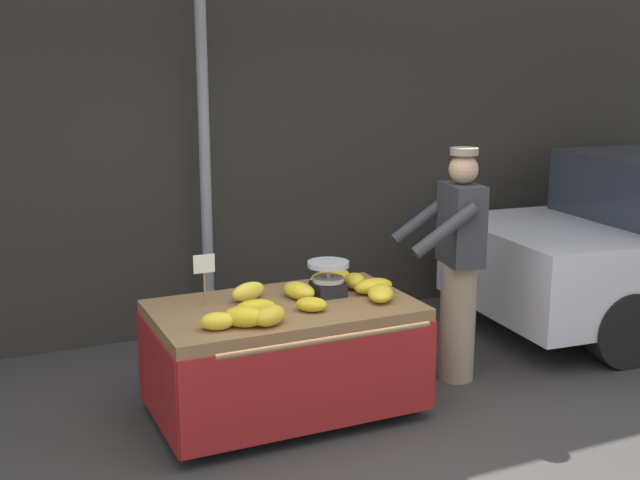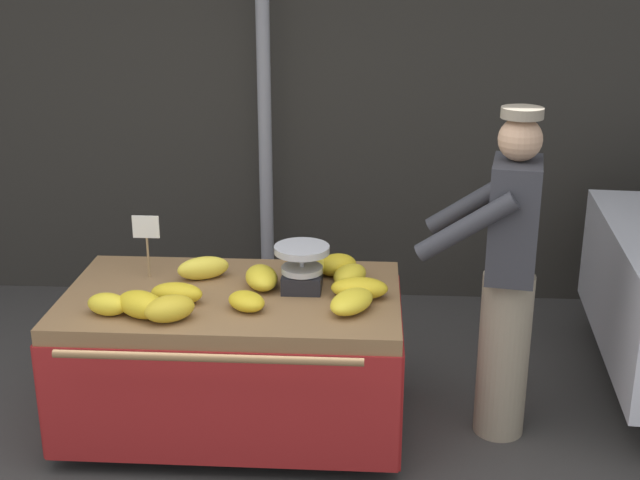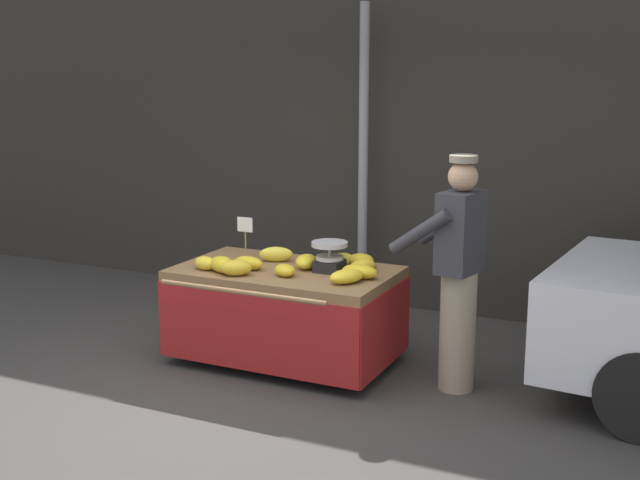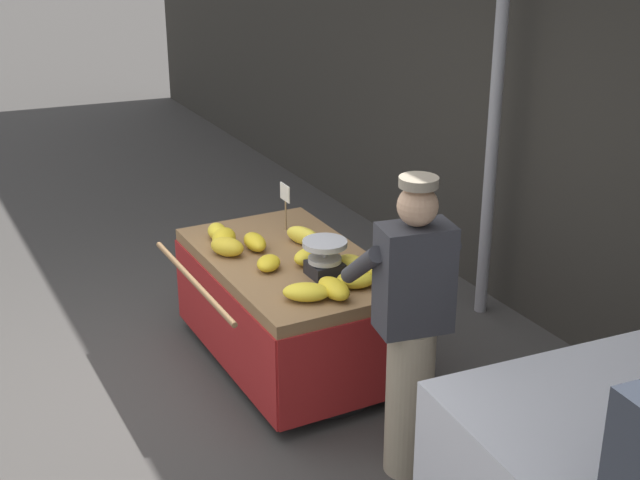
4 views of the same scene
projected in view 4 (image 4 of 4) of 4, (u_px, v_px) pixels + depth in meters
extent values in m
plane|color=#383533|center=(151.00, 397.00, 5.70)|extent=(60.00, 60.00, 0.00)
cube|color=#2D2B26|center=(544.00, 28.00, 6.18)|extent=(16.00, 0.24, 4.23)
cylinder|color=gray|center=(494.00, 127.00, 6.31)|extent=(0.09, 0.09, 2.89)
cube|color=olive|center=(291.00, 264.00, 5.86)|extent=(1.69, 0.99, 0.08)
cylinder|color=black|center=(246.00, 272.00, 6.63)|extent=(0.05, 0.72, 0.72)
cylinder|color=#B7B7BC|center=(245.00, 271.00, 6.66)|extent=(0.01, 0.13, 0.13)
cylinder|color=black|center=(347.00, 364.00, 5.37)|extent=(0.05, 0.72, 0.72)
cylinder|color=#B7B7BC|center=(349.00, 367.00, 5.35)|extent=(0.01, 0.13, 0.13)
cylinder|color=#4C4742|center=(345.00, 303.00, 6.19)|extent=(0.05, 0.05, 0.68)
cube|color=maroon|center=(222.00, 326.00, 5.78)|extent=(1.69, 0.02, 0.60)
cube|color=maroon|center=(355.00, 295.00, 6.21)|extent=(1.69, 0.02, 0.60)
cube|color=maroon|center=(242.00, 265.00, 6.69)|extent=(0.02, 0.99, 0.60)
cube|color=maroon|center=(353.00, 367.00, 5.30)|extent=(0.02, 0.99, 0.60)
cylinder|color=olive|center=(193.00, 281.00, 5.57)|extent=(1.35, 0.04, 0.04)
cube|color=black|center=(325.00, 269.00, 5.57)|extent=(0.20, 0.20, 0.09)
cylinder|color=#B7B7BC|center=(325.00, 254.00, 5.54)|extent=(0.02, 0.02, 0.11)
cylinder|color=#B7B7BC|center=(325.00, 243.00, 5.51)|extent=(0.28, 0.28, 0.03)
cylinder|color=#B7B7BC|center=(325.00, 259.00, 5.55)|extent=(0.21, 0.21, 0.03)
cylinder|color=#997A51|center=(286.00, 215.00, 6.28)|extent=(0.01, 0.01, 0.22)
cube|color=white|center=(285.00, 193.00, 6.21)|extent=(0.14, 0.01, 0.12)
ellipsoid|color=gold|center=(255.00, 242.00, 5.97)|extent=(0.27, 0.15, 0.11)
ellipsoid|color=gold|center=(368.00, 270.00, 5.52)|extent=(0.26, 0.24, 0.11)
ellipsoid|color=yellow|center=(217.00, 231.00, 6.15)|extent=(0.22, 0.17, 0.11)
ellipsoid|color=yellow|center=(355.00, 280.00, 5.41)|extent=(0.23, 0.27, 0.10)
ellipsoid|color=gold|center=(227.00, 247.00, 5.87)|extent=(0.29, 0.26, 0.12)
ellipsoid|color=yellow|center=(303.00, 236.00, 6.05)|extent=(0.29, 0.21, 0.12)
ellipsoid|color=gold|center=(269.00, 263.00, 5.66)|extent=(0.25, 0.24, 0.09)
ellipsoid|color=gold|center=(334.00, 288.00, 5.29)|extent=(0.28, 0.15, 0.11)
ellipsoid|color=yellow|center=(306.00, 292.00, 5.25)|extent=(0.29, 0.33, 0.10)
ellipsoid|color=gold|center=(224.00, 238.00, 6.00)|extent=(0.30, 0.26, 0.13)
ellipsoid|color=yellow|center=(351.00, 264.00, 5.62)|extent=(0.25, 0.22, 0.12)
ellipsoid|color=yellow|center=(311.00, 256.00, 5.75)|extent=(0.23, 0.30, 0.11)
cylinder|color=gray|center=(409.00, 400.00, 4.85)|extent=(0.26, 0.26, 0.88)
cube|color=#333338|center=(415.00, 278.00, 4.58)|extent=(0.29, 0.42, 0.58)
sphere|color=tan|center=(418.00, 206.00, 4.43)|extent=(0.21, 0.21, 0.21)
cylinder|color=gray|center=(419.00, 182.00, 4.38)|extent=(0.20, 0.20, 0.05)
cylinder|color=#333338|center=(362.00, 265.00, 4.70)|extent=(0.49, 0.17, 0.37)
cylinder|color=#333338|center=(435.00, 256.00, 4.82)|extent=(0.49, 0.17, 0.37)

